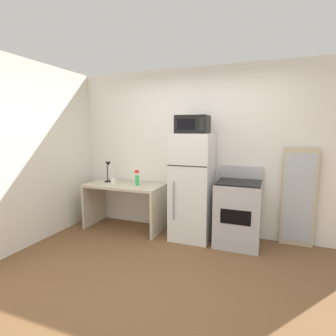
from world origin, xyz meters
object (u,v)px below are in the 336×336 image
Objects in this scene: desk at (125,197)px; desk_lamp at (108,168)px; oven_range at (238,213)px; refrigerator at (192,187)px; spray_bottle at (137,179)px; microwave at (193,124)px; leaning_mirror at (299,198)px; coffee_mug at (113,181)px.

desk_lamp is at bearing 169.35° from desk.
desk_lamp is at bearing 178.74° from oven_range.
desk is at bearing -178.95° from refrigerator.
spray_bottle is 0.54× the size of microwave.
desk_lamp is 0.25× the size of leaning_mirror.
desk_lamp is (-0.36, 0.07, 0.46)m from desk.
desk_lamp is 3.72× the size of coffee_mug.
coffee_mug is 0.06× the size of refrigerator.
desk is 1.16× the size of oven_range.
desk_lamp is 2.25m from oven_range.
desk is at bearing -179.41° from oven_range.
oven_range is 0.86m from leaning_mirror.
leaning_mirror reaches higher than oven_range.
desk is 2.78× the size of microwave.
desk is 2.65m from leaning_mirror.
spray_bottle is at bearing 6.01° from coffee_mug.
microwave is (1.34, 0.05, 0.92)m from coffee_mug.
microwave is 1.81m from leaning_mirror.
refrigerator is (0.91, 0.02, -0.06)m from spray_bottle.
coffee_mug is 1.63m from microwave.
desk_lamp reaches higher than desk.
leaning_mirror reaches higher than coffee_mug.
refrigerator is at bearing -1.74° from desk_lamp.
refrigerator is 0.92m from microwave.
microwave is at bearing -178.42° from oven_range.
desk is 0.33m from coffee_mug.
spray_bottle reaches higher than desk.
desk is 1.84m from oven_range.
spray_bottle is at bearing -179.21° from oven_range.
refrigerator reaches higher than oven_range.
leaning_mirror is (2.98, 0.21, -0.29)m from desk_lamp.
desk_lamp is at bearing 173.26° from spray_bottle.
desk_lamp is 1.52m from refrigerator.
leaning_mirror is at bearing 6.62° from spray_bottle.
leaning_mirror is at bearing 17.88° from oven_range.
coffee_mug is at bearing -178.11° from oven_range.
leaning_mirror is at bearing 9.74° from refrigerator.
desk_lamp is at bearing 145.73° from coffee_mug.
leaning_mirror is (1.47, 0.27, -1.02)m from microwave.
oven_range is (2.19, -0.05, -0.52)m from desk_lamp.
desk_lamp is 1.42× the size of spray_bottle.
refrigerator is 1.13× the size of leaning_mirror.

